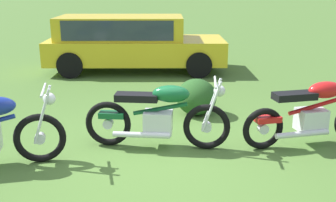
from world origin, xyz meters
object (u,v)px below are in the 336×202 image
(motorcycle_red, at_px, (312,113))
(motorcycle_green, at_px, (158,116))
(shrub_low, at_px, (196,97))
(car_yellow, at_px, (129,39))

(motorcycle_red, bearing_deg, motorcycle_green, 169.93)
(motorcycle_green, distance_m, shrub_low, 1.61)
(motorcycle_green, height_order, shrub_low, motorcycle_green)
(motorcycle_red, bearing_deg, shrub_low, 126.07)
(motorcycle_red, distance_m, car_yellow, 5.90)
(car_yellow, relative_size, shrub_low, 6.58)
(motorcycle_green, xyz_separation_m, motorcycle_red, (2.20, -0.16, 0.00))
(motorcycle_green, xyz_separation_m, shrub_low, (0.81, 1.39, -0.15))
(motorcycle_green, height_order, car_yellow, car_yellow)
(motorcycle_red, height_order, car_yellow, car_yellow)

